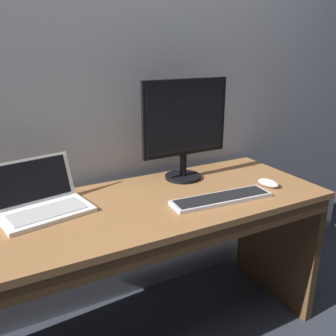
{
  "coord_description": "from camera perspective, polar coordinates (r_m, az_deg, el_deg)",
  "views": [
    {
      "loc": [
        -0.58,
        -1.31,
        1.39
      ],
      "look_at": [
        0.12,
        0.0,
        0.89
      ],
      "focal_mm": 38.57,
      "sensor_mm": 36.0,
      "label": 1
    }
  ],
  "objects": [
    {
      "name": "wired_keyboard",
      "position": [
        1.61,
        8.44,
        -4.79
      ],
      "size": [
        0.47,
        0.15,
        0.02
      ],
      "color": "#BCBCC1",
      "rests_on": "desk"
    },
    {
      "name": "desk",
      "position": [
        1.66,
        -3.68,
        -12.25
      ],
      "size": [
        1.68,
        0.63,
        0.75
      ],
      "color": "olive",
      "rests_on": "ground"
    },
    {
      "name": "back_wall",
      "position": [
        1.8,
        -10.04,
        20.28
      ],
      "size": [
        3.63,
        0.04,
        2.9
      ],
      "primitive_type": "cube",
      "color": "gray",
      "rests_on": "ground"
    },
    {
      "name": "external_monitor",
      "position": [
        1.77,
        2.67,
        6.65
      ],
      "size": [
        0.46,
        0.18,
        0.5
      ],
      "color": "black",
      "rests_on": "desk"
    },
    {
      "name": "laptop_white",
      "position": [
        1.56,
        -19.23,
        -5.25
      ],
      "size": [
        0.39,
        0.33,
        0.2
      ],
      "color": "white",
      "rests_on": "desk"
    },
    {
      "name": "computer_mouse",
      "position": [
        1.81,
        15.58,
        -2.28
      ],
      "size": [
        0.08,
        0.12,
        0.04
      ],
      "primitive_type": "ellipsoid",
      "rotation": [
        0.0,
        0.0,
        0.24
      ],
      "color": "white",
      "rests_on": "desk"
    }
  ]
}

